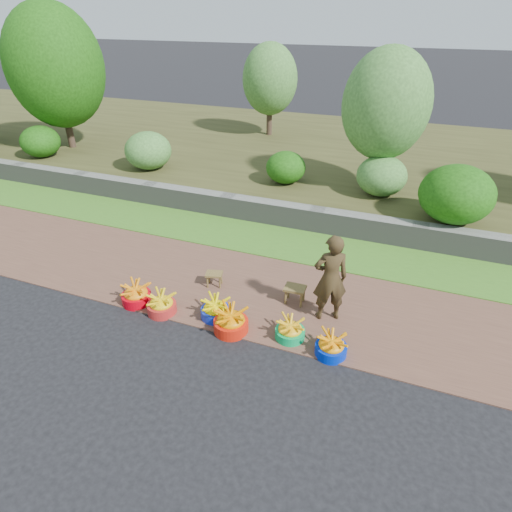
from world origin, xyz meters
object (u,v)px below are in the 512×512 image
at_px(basin_a, 136,295).
at_px(stool_left, 214,276).
at_px(basin_d, 231,321).
at_px(basin_f, 331,346).
at_px(vendor_woman, 330,278).
at_px(basin_e, 290,330).
at_px(basin_b, 161,304).
at_px(stool_right, 295,290).
at_px(basin_c, 216,309).

xyz_separation_m(basin_a, stool_left, (1.04, 0.95, 0.06)).
xyz_separation_m(basin_d, basin_f, (1.60, 0.04, -0.03)).
bearing_deg(basin_f, stool_left, 157.39).
bearing_deg(vendor_woman, basin_d, 7.42).
height_order(basin_e, vendor_woman, vendor_woman).
distance_m(basin_b, vendor_woman, 2.84).
distance_m(basin_d, vendor_woman, 1.72).
relative_size(stool_left, vendor_woman, 0.23).
bearing_deg(basin_d, stool_left, 127.54).
height_order(basin_e, stool_right, basin_e).
distance_m(basin_c, stool_left, 0.93).
bearing_deg(basin_d, basin_f, 1.52).
distance_m(basin_b, basin_e, 2.22).
relative_size(basin_b, basin_c, 1.00).
height_order(basin_a, basin_e, basin_a).
bearing_deg(vendor_woman, stool_left, -30.13).
height_order(basin_a, stool_left, basin_a).
distance_m(basin_b, stool_right, 2.28).
height_order(basin_d, basin_f, basin_d).
distance_m(basin_a, basin_b, 0.57).
xyz_separation_m(basin_c, basin_f, (1.98, -0.18, -0.01)).
bearing_deg(basin_d, basin_e, 10.32).
distance_m(basin_a, basin_f, 3.45).
bearing_deg(basin_a, stool_left, 42.51).
relative_size(stool_left, stool_right, 0.95).
bearing_deg(vendor_woman, stool_right, -42.97).
bearing_deg(basin_a, basin_d, -2.79).
height_order(basin_d, stool_left, basin_d).
bearing_deg(basin_d, vendor_woman, 33.28).
distance_m(basin_c, basin_d, 0.44).
relative_size(basin_c, stool_right, 1.34).
xyz_separation_m(basin_e, stool_left, (-1.73, 0.88, 0.08)).
bearing_deg(basin_d, basin_c, 149.96).
relative_size(basin_d, stool_left, 1.58).
distance_m(basin_e, vendor_woman, 1.04).
bearing_deg(stool_left, basin_e, -26.83).
distance_m(basin_a, basin_e, 2.77).
height_order(basin_a, stool_right, basin_a).
relative_size(basin_b, basin_f, 1.04).
bearing_deg(basin_d, stool_right, 55.79).
height_order(basin_b, basin_d, basin_d).
xyz_separation_m(basin_b, basin_d, (1.28, -0.01, 0.02)).
relative_size(basin_f, vendor_woman, 0.31).
height_order(basin_a, basin_f, basin_a).
height_order(basin_d, vendor_woman, vendor_woman).
xyz_separation_m(basin_a, basin_b, (0.56, -0.08, -0.01)).
bearing_deg(vendor_woman, basin_b, -7.49).
height_order(basin_e, basin_f, basin_f).
bearing_deg(basin_b, basin_e, 4.10).
bearing_deg(basin_a, stool_right, 20.92).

